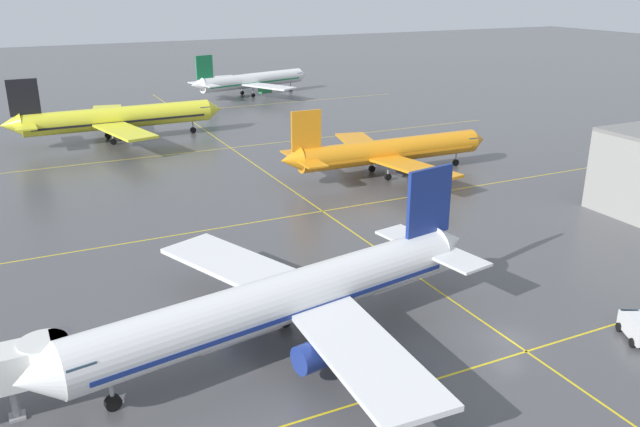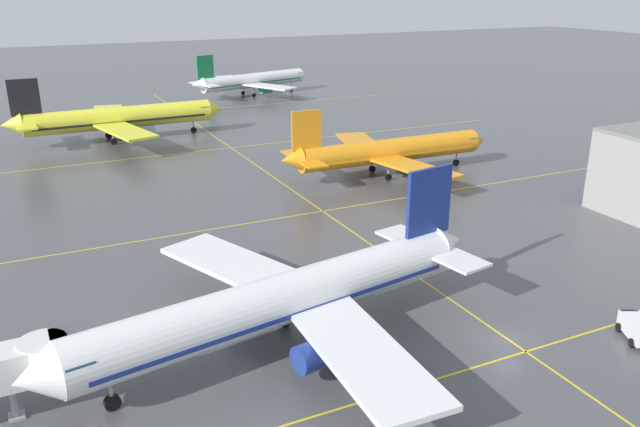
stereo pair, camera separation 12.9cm
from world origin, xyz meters
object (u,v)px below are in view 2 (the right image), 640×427
object	(u,v)px
airliner_second_row	(389,151)
service_truck_red_van	(638,327)
airliner_far_left_stand	(252,81)
airliner_front_gate	(286,299)
airliner_third_row	(118,118)

from	to	relation	value
airliner_second_row	service_truck_red_van	distance (m)	52.56
airliner_far_left_stand	service_truck_red_van	world-z (taller)	airliner_far_left_stand
airliner_front_gate	airliner_far_left_stand	distance (m)	126.87
airliner_third_row	service_truck_red_van	world-z (taller)	airliner_third_row
airliner_far_left_stand	service_truck_red_van	xyz separation A→B (m)	(-13.64, -132.19, -2.75)
airliner_third_row	airliner_far_left_stand	bearing A→B (deg)	42.57
airliner_front_gate	airliner_second_row	world-z (taller)	airliner_front_gate
airliner_second_row	airliner_far_left_stand	world-z (taller)	airliner_far_left_stand
airliner_second_row	airliner_far_left_stand	distance (m)	80.44
airliner_front_gate	airliner_third_row	world-z (taller)	airliner_front_gate
airliner_front_gate	service_truck_red_van	distance (m)	30.17
airliner_second_row	airliner_third_row	size ratio (longest dim) A/B	0.90
airliner_front_gate	service_truck_red_van	xyz separation A→B (m)	(27.42, -12.15, -3.25)
airliner_front_gate	airliner_third_row	distance (m)	82.40
airliner_third_row	service_truck_red_van	bearing A→B (deg)	-73.87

